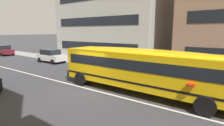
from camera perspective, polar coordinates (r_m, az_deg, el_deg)
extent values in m
plane|color=#38383D|center=(12.48, -7.54, -8.16)|extent=(400.00, 400.00, 0.00)
cube|color=gray|center=(18.48, 8.78, -2.17)|extent=(120.00, 3.00, 0.01)
cube|color=silver|center=(12.48, -7.54, -8.14)|extent=(110.00, 0.16, 0.01)
cube|color=yellow|center=(11.52, 8.60, -1.69)|extent=(10.73, 2.51, 2.14)
cube|color=black|center=(14.98, -10.20, -2.52)|extent=(0.21, 2.44, 0.35)
cube|color=black|center=(11.45, 8.65, 0.20)|extent=(10.09, 2.55, 0.62)
cube|color=black|center=(11.67, 8.52, -4.74)|extent=(10.75, 2.54, 0.12)
ellipsoid|color=yellow|center=(11.35, 8.74, 3.61)|extent=(10.30, 2.31, 0.35)
cylinder|color=red|center=(9.12, 23.76, -6.27)|extent=(0.43, 0.43, 0.03)
cylinder|color=black|center=(11.77, 29.39, -8.04)|extent=(0.98, 0.28, 0.97)
cylinder|color=black|center=(9.48, 27.45, -12.11)|extent=(0.98, 0.28, 0.97)
cylinder|color=black|center=(14.97, -3.18, -3.07)|extent=(0.98, 0.28, 0.97)
cylinder|color=black|center=(13.24, -9.93, -4.96)|extent=(0.98, 0.28, 0.97)
cube|color=silver|center=(23.85, -18.68, 1.73)|extent=(3.93, 1.77, 0.70)
cube|color=black|center=(23.89, -18.99, 3.35)|extent=(2.23, 1.60, 0.64)
cylinder|color=black|center=(23.40, -15.07, 0.90)|extent=(0.60, 0.19, 0.60)
cylinder|color=black|center=(22.36, -18.40, 0.32)|extent=(0.60, 0.19, 0.60)
cylinder|color=black|center=(25.43, -18.84, 1.41)|extent=(0.60, 0.19, 0.60)
cylinder|color=black|center=(24.48, -22.04, 0.90)|extent=(0.60, 0.19, 0.60)
cube|color=maroon|center=(34.40, -31.19, 3.21)|extent=(3.92, 1.74, 0.70)
cube|color=black|center=(34.48, -31.39, 4.32)|extent=(2.22, 1.58, 0.64)
cylinder|color=black|center=(33.61, -28.92, 2.68)|extent=(0.60, 0.19, 0.60)
cylinder|color=black|center=(32.92, -31.57, 2.31)|extent=(0.60, 0.19, 0.60)
cylinder|color=black|center=(35.96, -30.73, 2.92)|extent=(0.60, 0.19, 0.60)
cube|color=#B7B7B2|center=(27.42, 0.68, 18.69)|extent=(15.34, 9.01, 16.00)
cube|color=black|center=(23.65, -5.75, 5.24)|extent=(12.88, 0.04, 1.10)
cube|color=black|center=(23.60, -5.89, 13.01)|extent=(12.88, 0.04, 1.10)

